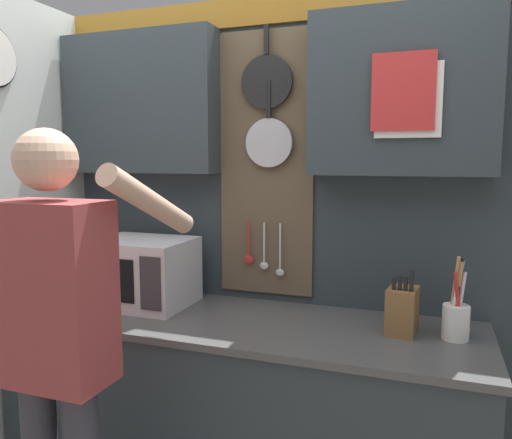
{
  "coord_description": "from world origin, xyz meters",
  "views": [
    {
      "loc": [
        0.79,
        -1.96,
        1.58
      ],
      "look_at": [
        0.01,
        0.22,
        1.29
      ],
      "focal_mm": 35.0,
      "sensor_mm": 36.0,
      "label": 1
    }
  ],
  "objects_px": {
    "microwave": "(142,272)",
    "utensil_crock": "(456,317)",
    "person": "(57,330)",
    "knife_block": "(402,310)"
  },
  "relations": [
    {
      "from": "microwave",
      "to": "knife_block",
      "type": "bearing_deg",
      "value": 0.04
    },
    {
      "from": "knife_block",
      "to": "person",
      "type": "relative_size",
      "value": 0.16
    },
    {
      "from": "utensil_crock",
      "to": "person",
      "type": "height_order",
      "value": "person"
    },
    {
      "from": "knife_block",
      "to": "utensil_crock",
      "type": "xyz_separation_m",
      "value": [
        0.2,
        0.0,
        -0.01
      ]
    },
    {
      "from": "microwave",
      "to": "utensil_crock",
      "type": "height_order",
      "value": "utensil_crock"
    },
    {
      "from": "microwave",
      "to": "utensil_crock",
      "type": "xyz_separation_m",
      "value": [
        1.4,
        0.0,
        -0.07
      ]
    },
    {
      "from": "microwave",
      "to": "utensil_crock",
      "type": "distance_m",
      "value": 1.4
    },
    {
      "from": "utensil_crock",
      "to": "person",
      "type": "distance_m",
      "value": 1.46
    },
    {
      "from": "microwave",
      "to": "person",
      "type": "height_order",
      "value": "person"
    },
    {
      "from": "utensil_crock",
      "to": "microwave",
      "type": "bearing_deg",
      "value": -179.94
    }
  ]
}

